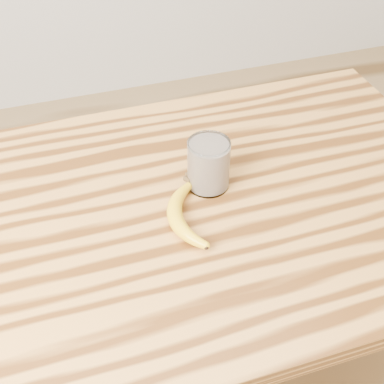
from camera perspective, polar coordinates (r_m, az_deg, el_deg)
name	(u,v)px	position (r m, az deg, el deg)	size (l,w,h in m)	color
table	(199,245)	(1.20, 0.80, -5.67)	(1.20, 0.80, 0.90)	#B87A35
smoothie_glass	(208,165)	(1.12, 1.77, 2.94)	(0.09, 0.09, 0.11)	white
banana	(175,217)	(1.06, -1.87, -2.64)	(0.10, 0.26, 0.03)	yellow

